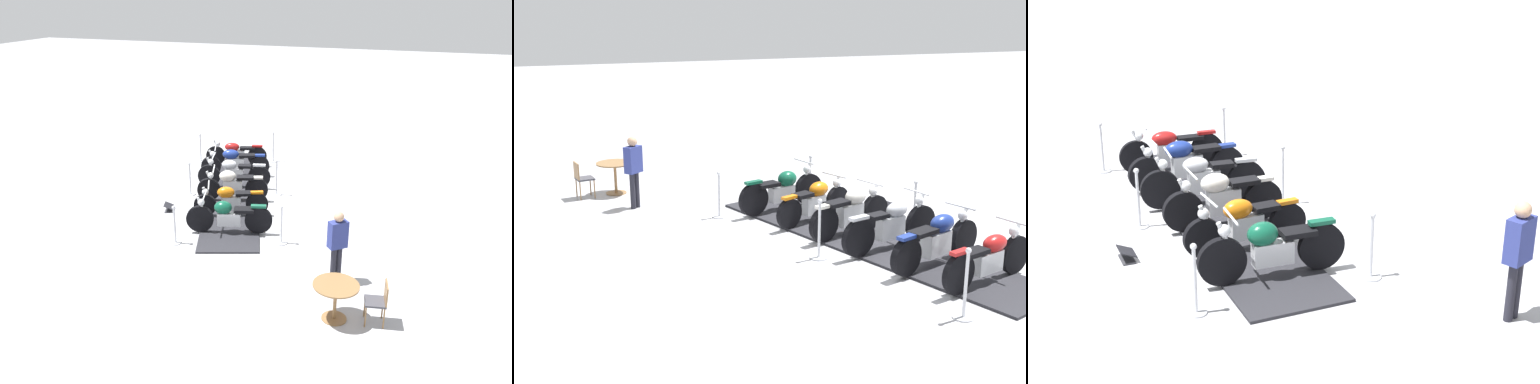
{
  "view_description": "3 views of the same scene",
  "coord_description": "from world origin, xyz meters",
  "views": [
    {
      "loc": [
        13.72,
        5.46,
        6.05
      ],
      "look_at": [
        0.87,
        1.04,
        0.55
      ],
      "focal_mm": 36.11,
      "sensor_mm": 36.0,
      "label": 1
    },
    {
      "loc": [
        -11.68,
        6.2,
        4.68
      ],
      "look_at": [
        0.71,
        1.81,
        1.02
      ],
      "focal_mm": 49.62,
      "sensor_mm": 36.0,
      "label": 2
    },
    {
      "loc": [
        12.38,
        0.28,
        4.99
      ],
      "look_at": [
        0.91,
        1.17,
        0.74
      ],
      "focal_mm": 52.75,
      "sensor_mm": 36.0,
      "label": 3
    }
  ],
  "objects": [
    {
      "name": "motorcycle_chrome",
      "position": [
        -0.5,
        -0.21,
        0.52
      ],
      "size": [
        0.83,
        2.26,
        1.04
      ],
      "rotation": [
        0.0,
        0.0,
        -1.31
      ],
      "color": "black",
      "rests_on": "display_platform"
    },
    {
      "name": "stanchion_right_mid",
      "position": [
        0.43,
        -1.25,
        0.36
      ],
      "size": [
        0.3,
        0.3,
        1.06
      ],
      "color": "silver",
      "rests_on": "ground_plane"
    },
    {
      "name": "stanchion_right_front",
      "position": [
        -2.61,
        -2.31,
        0.35
      ],
      "size": [
        0.31,
        0.31,
        1.05
      ],
      "color": "silver",
      "rests_on": "ground_plane"
    },
    {
      "name": "motorcycle_maroon",
      "position": [
        -2.53,
        -0.91,
        0.5
      ],
      "size": [
        0.82,
        2.1,
        1.0
      ],
      "rotation": [
        0.0,
        0.0,
        -1.28
      ],
      "color": "black",
      "rests_on": "display_platform"
    },
    {
      "name": "stanchion_left_rear",
      "position": [
        2.61,
        2.31,
        0.33
      ],
      "size": [
        0.32,
        0.32,
        1.03
      ],
      "color": "silver",
      "rests_on": "ground_plane"
    },
    {
      "name": "stanchion_left_mid",
      "position": [
        -0.43,
        1.25,
        0.36
      ],
      "size": [
        0.34,
        0.34,
        1.14
      ],
      "color": "silver",
      "rests_on": "ground_plane"
    },
    {
      "name": "ground_plane",
      "position": [
        0.0,
        0.0,
        0.0
      ],
      "size": [
        80.0,
        80.0,
        0.0
      ],
      "primitive_type": "plane",
      "color": "#B2B2B7"
    },
    {
      "name": "motorcycle_forest",
      "position": [
        2.55,
        0.85,
        0.52
      ],
      "size": [
        0.86,
        2.18,
        1.04
      ],
      "rotation": [
        0.0,
        0.0,
        -1.29
      ],
      "color": "black",
      "rests_on": "display_platform"
    },
    {
      "name": "bystander_person",
      "position": [
        3.93,
        3.92,
        0.99
      ],
      "size": [
        0.43,
        0.45,
        1.65
      ],
      "rotation": [
        0.0,
        0.0,
        -2.44
      ],
      "color": "#23232D",
      "rests_on": "ground_plane"
    },
    {
      "name": "info_placard",
      "position": [
        1.73,
        -1.32,
        0.07
      ],
      "size": [
        0.45,
        0.36,
        0.21
      ],
      "rotation": [
        0.0,
        0.0,
        3.47
      ],
      "color": "#333338",
      "rests_on": "ground_plane"
    },
    {
      "name": "motorcycle_copper",
      "position": [
        1.54,
        0.49,
        0.5
      ],
      "size": [
        1.0,
        1.96,
        0.93
      ],
      "rotation": [
        0.0,
        0.0,
        -1.18
      ],
      "color": "black",
      "rests_on": "display_platform"
    },
    {
      "name": "motorcycle_cream",
      "position": [
        0.52,
        0.15,
        0.53
      ],
      "size": [
        0.93,
        2.03,
        1.0
      ],
      "rotation": [
        0.0,
        0.0,
        -1.23
      ],
      "color": "black",
      "rests_on": "display_platform"
    },
    {
      "name": "display_platform",
      "position": [
        0.0,
        0.0,
        0.02
      ],
      "size": [
        7.67,
        3.94,
        0.05
      ],
      "primitive_type": "cube",
      "rotation": [
        0.0,
        0.0,
        0.33
      ],
      "color": "#28282D",
      "rests_on": "ground_plane"
    },
    {
      "name": "stanchion_left_front",
      "position": [
        -3.48,
        0.2,
        0.37
      ],
      "size": [
        0.33,
        0.33,
        1.13
      ],
      "color": "silver",
      "rests_on": "ground_plane"
    },
    {
      "name": "stanchion_right_rear",
      "position": [
        3.48,
        -0.2,
        0.36
      ],
      "size": [
        0.29,
        0.29,
        1.02
      ],
      "color": "silver",
      "rests_on": "ground_plane"
    },
    {
      "name": "motorcycle_navy",
      "position": [
        -1.52,
        -0.55,
        0.52
      ],
      "size": [
        1.0,
        2.2,
        0.98
      ],
      "rotation": [
        0.0,
        0.0,
        -1.22
      ],
      "color": "black",
      "rests_on": "display_platform"
    }
  ]
}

